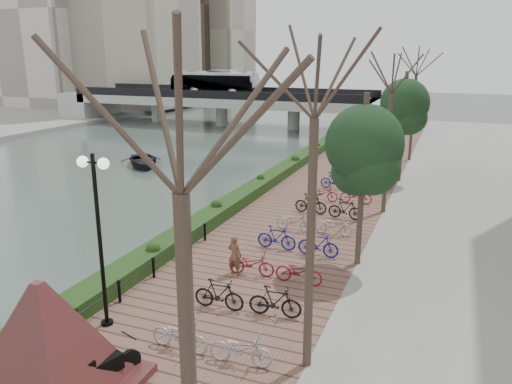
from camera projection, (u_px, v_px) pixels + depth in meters
The scene contains 14 objects.
ground at pixel (16, 356), 14.20m from camera, with size 220.00×220.00×0.00m, color #59595B.
river_water at pixel (119, 156), 41.93m from camera, with size 30.00×130.00×0.02m, color #485B51.
promenade at pixel (315, 201), 28.37m from camera, with size 8.00×75.00×0.50m, color brown.
hedge at pixel (274, 176), 31.67m from camera, with size 1.10×56.00×0.60m, color #1B3A15.
chain_fence at pixel (99, 306), 15.27m from camera, with size 0.10×14.10×0.70m.
granite_monument at pixel (44, 341), 11.38m from camera, with size 5.65×5.65×2.94m.
lamppost at pixel (97, 206), 13.94m from camera, with size 1.02×0.32×5.19m.
motorcycle at pixel (102, 369), 11.87m from camera, with size 0.57×1.83×1.15m, color black, non-canonical shape.
pedestrian at pixel (235, 255), 18.13m from camera, with size 0.55×0.36×1.50m, color brown.
bicycle_parking at pixel (305, 233), 21.18m from camera, with size 2.40×19.89×1.00m.
street_trees at pixel (377, 164), 21.71m from camera, with size 3.20×37.12×6.80m.
bridge at pixel (220, 97), 58.99m from camera, with size 36.00×10.77×6.50m.
boat at pixel (143, 161), 37.86m from camera, with size 3.15×4.41×0.91m, color black.
far_buildings at pixel (131, 6), 83.76m from camera, with size 35.00×38.00×38.00m.
Camera 1 is at (10.97, -9.01, 8.31)m, focal length 35.00 mm.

